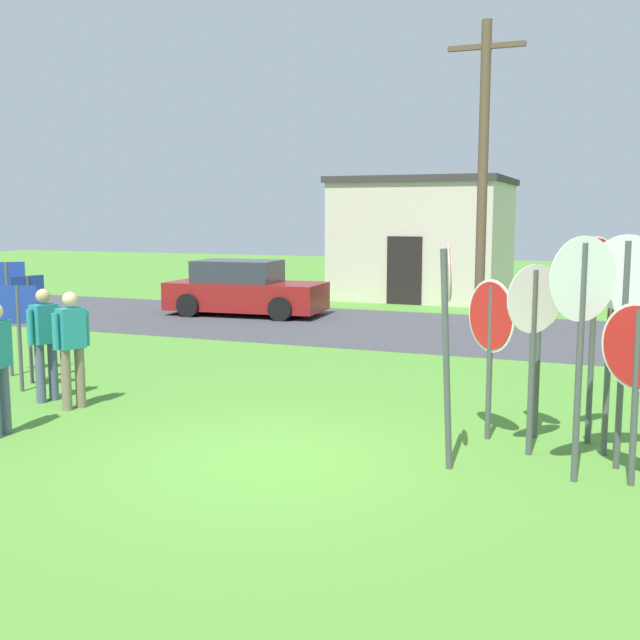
{
  "coord_description": "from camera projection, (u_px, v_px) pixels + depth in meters",
  "views": [
    {
      "loc": [
        3.66,
        -7.69,
        2.78
      ],
      "look_at": [
        -0.28,
        2.29,
        1.3
      ],
      "focal_mm": 43.29,
      "sensor_mm": 36.0,
      "label": 1
    }
  ],
  "objects": [
    {
      "name": "parked_car_on_street",
      "position": [
        244.0,
        290.0,
        21.35
      ],
      "size": [
        4.42,
        2.26,
        1.51
      ],
      "color": "maroon",
      "rests_on": "ground"
    },
    {
      "name": "stop_sign_low_front",
      "position": [
        637.0,
        363.0,
        7.77
      ],
      "size": [
        0.71,
        0.58,
        1.9
      ],
      "color": "#474C4C",
      "rests_on": "ground"
    },
    {
      "name": "stop_sign_leaning_right",
      "position": [
        609.0,
        332.0,
        8.76
      ],
      "size": [
        0.07,
        0.75,
        2.13
      ],
      "color": "#474C4C",
      "rests_on": "ground"
    },
    {
      "name": "info_panel_leftmost",
      "position": [
        8.0,
        298.0,
        13.14
      ],
      "size": [
        0.52,
        0.34,
        1.97
      ],
      "color": "#4C4C51",
      "rests_on": "ground"
    },
    {
      "name": "stop_sign_rear_right",
      "position": [
        625.0,
        309.0,
        8.24
      ],
      "size": [
        0.77,
        0.3,
        2.57
      ],
      "color": "#474C4C",
      "rests_on": "ground"
    },
    {
      "name": "utility_pole",
      "position": [
        483.0,
        171.0,
        18.31
      ],
      "size": [
        1.8,
        0.24,
        7.25
      ],
      "color": "brown",
      "rests_on": "ground"
    },
    {
      "name": "stop_sign_nearest",
      "position": [
        594.0,
        308.0,
        9.18
      ],
      "size": [
        0.43,
        0.46,
        2.52
      ],
      "color": "#474C4C",
      "rests_on": "ground"
    },
    {
      "name": "info_panel_middle",
      "position": [
        19.0,
        319.0,
        12.02
      ],
      "size": [
        0.55,
        0.28,
        1.68
      ],
      "color": "#4C4C51",
      "rests_on": "ground"
    },
    {
      "name": "stop_sign_rear_left",
      "position": [
        581.0,
        313.0,
        7.83
      ],
      "size": [
        0.61,
        0.64,
        2.56
      ],
      "color": "#474C4C",
      "rests_on": "ground"
    },
    {
      "name": "stop_sign_leaning_left",
      "position": [
        533.0,
        325.0,
        8.76
      ],
      "size": [
        0.53,
        0.6,
        2.22
      ],
      "color": "#474C4C",
      "rests_on": "ground"
    },
    {
      "name": "stop_sign_far_back",
      "position": [
        447.0,
        322.0,
        8.26
      ],
      "size": [
        0.21,
        0.61,
        2.46
      ],
      "color": "#474C4C",
      "rests_on": "ground"
    },
    {
      "name": "stop_sign_tallest",
      "position": [
        539.0,
        326.0,
        9.49
      ],
      "size": [
        0.54,
        0.46,
        2.09
      ],
      "color": "#474C4C",
      "rests_on": "ground"
    },
    {
      "name": "person_holding_notes",
      "position": [
        72.0,
        343.0,
        10.96
      ],
      "size": [
        0.33,
        0.54,
        1.69
      ],
      "color": "#7A6B56",
      "rests_on": "ground"
    },
    {
      "name": "street_asphalt",
      "position": [
        456.0,
        331.0,
        18.35
      ],
      "size": [
        60.0,
        6.4,
        0.01
      ],
      "primitive_type": "cube",
      "color": "#424247",
      "rests_on": "ground"
    },
    {
      "name": "building_background",
      "position": [
        425.0,
        238.0,
        25.93
      ],
      "size": [
        5.48,
        5.2,
        3.96
      ],
      "color": "beige",
      "rests_on": "ground"
    },
    {
      "name": "stop_sign_center_cluster",
      "position": [
        490.0,
        331.0,
        9.42
      ],
      "size": [
        0.66,
        0.63,
        1.99
      ],
      "color": "#474C4C",
      "rests_on": "ground"
    },
    {
      "name": "person_on_left",
      "position": [
        45.0,
        338.0,
        11.4
      ],
      "size": [
        0.3,
        0.56,
        1.69
      ],
      "color": "#4C5670",
      "rests_on": "ground"
    },
    {
      "name": "ground_plane",
      "position": [
        270.0,
        459.0,
        8.79
      ],
      "size": [
        80.0,
        80.0,
        0.0
      ],
      "primitive_type": "plane",
      "color": "#518E33"
    },
    {
      "name": "info_panel_rightmost",
      "position": [
        29.0,
        309.0,
        12.62
      ],
      "size": [
        0.19,
        0.58,
        1.78
      ],
      "color": "#4C4C51",
      "rests_on": "ground"
    }
  ]
}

